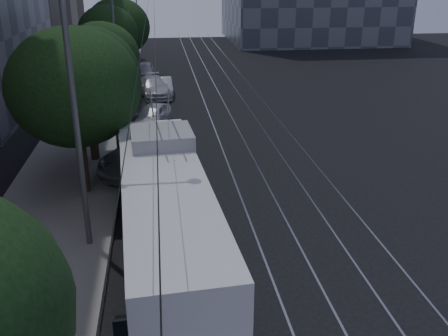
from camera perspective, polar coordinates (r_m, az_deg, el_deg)
name	(u,v)px	position (r m, az deg, el deg)	size (l,w,h in m)	color
ground	(255,254)	(17.81, 3.51, -9.83)	(120.00, 120.00, 0.00)	black
sidewalk	(96,111)	(36.35, -14.38, 6.37)	(5.00, 90.00, 0.15)	gray
tram_rails	(237,107)	(36.51, 1.49, 7.01)	(4.52, 90.00, 0.02)	#92929A
overhead_wires	(129,61)	(35.41, -10.76, 11.91)	(2.23, 90.00, 6.00)	black
trolleybus	(166,216)	(16.58, -6.70, -5.52)	(3.55, 12.85, 5.63)	silver
pickup_silver	(146,152)	(25.10, -8.89, 1.87)	(2.93, 6.36, 1.77)	#B3B6BB
car_white_a	(153,115)	(32.05, -8.16, 5.96)	(1.64, 4.09, 1.39)	silver
car_white_b	(154,87)	(39.81, -8.00, 9.14)	(2.08, 5.12, 1.49)	#BBBCC0
car_white_c	(163,86)	(40.62, -6.94, 9.29)	(1.34, 3.83, 1.26)	silver
car_white_d	(144,71)	(46.82, -9.08, 10.94)	(1.69, 4.20, 1.43)	silver
tree_1	(74,88)	(21.63, -16.73, 8.79)	(5.49, 5.49, 7.28)	black
tree_2	(87,75)	(25.63, -15.37, 10.24)	(5.15, 5.15, 6.86)	black
tree_3	(101,58)	(33.24, -13.89, 12.14)	(4.95, 4.95, 6.34)	black
tree_4	(108,33)	(43.42, -13.13, 14.83)	(4.90, 4.90, 6.68)	black
tree_5	(118,27)	(48.01, -12.03, 15.46)	(5.78, 5.78, 7.00)	black
streetlamp_near	(84,70)	(16.62, -15.74, 10.73)	(2.55, 0.44, 10.63)	#5B5C5E
streetlamp_far	(120,30)	(34.49, -11.79, 15.21)	(2.27, 0.44, 9.27)	#5B5C5E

